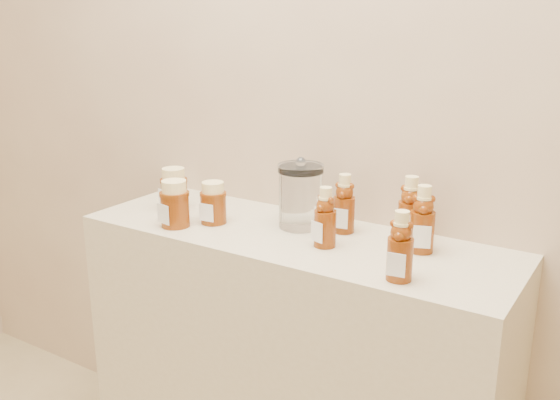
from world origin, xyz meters
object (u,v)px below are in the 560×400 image
Objects in this scene: display_table at (292,380)px; glass_canister at (300,193)px; honey_jar_left at (174,189)px; bear_bottle_front_left at (325,213)px; bear_bottle_back_left at (344,200)px.

glass_canister reaches higher than display_table.
glass_canister is at bearing 17.79° from honey_jar_left.
honey_jar_left is (-0.53, 0.03, -0.02)m from bear_bottle_front_left.
display_table is 9.32× the size of honey_jar_left.
bear_bottle_front_left is at bearing -94.07° from bear_bottle_back_left.
display_table is at bearing 8.82° from honey_jar_left.
bear_bottle_front_left reaches higher than honey_jar_left.
honey_jar_left is at bearing -179.45° from display_table.
bear_bottle_back_left is at bearing 40.69° from display_table.
display_table is 0.56m from bear_bottle_back_left.
glass_canister is (-0.01, 0.06, 0.55)m from display_table.
honey_jar_left is 0.41m from glass_canister.
glass_canister is (-0.12, -0.03, 0.01)m from bear_bottle_back_left.
bear_bottle_front_left is (0.12, -0.03, 0.54)m from display_table.
bear_bottle_back_left reaches higher than display_table.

